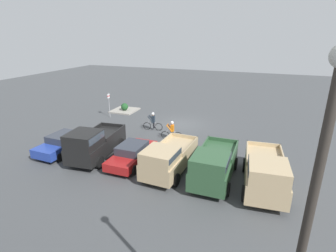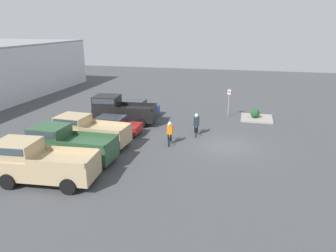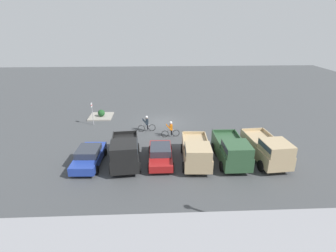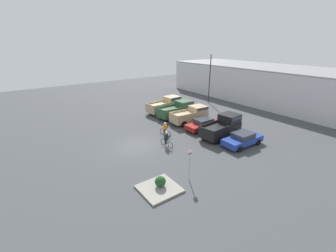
# 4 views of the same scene
# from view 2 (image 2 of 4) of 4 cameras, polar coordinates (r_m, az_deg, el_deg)

# --- Properties ---
(ground_plane) EXTENTS (80.00, 80.00, 0.00)m
(ground_plane) POSITION_cam_2_polar(r_m,az_deg,el_deg) (23.15, 10.07, -3.38)
(ground_plane) COLOR #424447
(pickup_truck_0) EXTENTS (2.62, 5.43, 2.26)m
(pickup_truck_0) POSITION_cam_2_polar(r_m,az_deg,el_deg) (18.59, -21.57, -5.78)
(pickup_truck_0) COLOR tan
(pickup_truck_0) RESTS_ON ground_plane
(pickup_truck_1) EXTENTS (2.30, 5.11, 2.19)m
(pickup_truck_1) POSITION_cam_2_polar(r_m,az_deg,el_deg) (20.79, -17.13, -3.02)
(pickup_truck_1) COLOR #2D5133
(pickup_truck_1) RESTS_ON ground_plane
(pickup_truck_2) EXTENTS (2.43, 5.08, 2.07)m
(pickup_truck_2) POSITION_cam_2_polar(r_m,az_deg,el_deg) (23.15, -13.76, -0.79)
(pickup_truck_2) COLOR tan
(pickup_truck_2) RESTS_ON ground_plane
(sedan_0) EXTENTS (1.95, 4.51, 1.35)m
(sedan_0) POSITION_cam_2_polar(r_m,az_deg,el_deg) (25.43, -9.82, 0.16)
(sedan_0) COLOR maroon
(sedan_0) RESTS_ON ground_plane
(pickup_truck_3) EXTENTS (2.65, 5.29, 2.35)m
(pickup_truck_3) POSITION_cam_2_polar(r_m,az_deg,el_deg) (27.89, -8.47, 2.86)
(pickup_truck_3) COLOR black
(pickup_truck_3) RESTS_ON ground_plane
(sedan_1) EXTENTS (2.13, 4.53, 1.38)m
(sedan_1) POSITION_cam_2_polar(r_m,az_deg,el_deg) (30.49, -5.95, 3.22)
(sedan_1) COLOR #233D9E
(sedan_1) RESTS_ON ground_plane
(cyclist_0) EXTENTS (1.81, 0.51, 1.69)m
(cyclist_0) POSITION_cam_2_polar(r_m,az_deg,el_deg) (24.84, 4.94, 0.38)
(cyclist_0) COLOR black
(cyclist_0) RESTS_ON ground_plane
(cyclist_1) EXTENTS (1.79, 0.51, 1.62)m
(cyclist_1) POSITION_cam_2_polar(r_m,az_deg,el_deg) (22.91, 0.31, -1.10)
(cyclist_1) COLOR black
(cyclist_1) RESTS_ON ground_plane
(fire_lane_sign) EXTENTS (0.07, 0.30, 2.58)m
(fire_lane_sign) POSITION_cam_2_polar(r_m,az_deg,el_deg) (30.11, 10.53, 4.52)
(fire_lane_sign) COLOR #9E9EA3
(fire_lane_sign) RESTS_ON ground_plane
(curb_island) EXTENTS (2.65, 2.72, 0.15)m
(curb_island) POSITION_cam_2_polar(r_m,az_deg,el_deg) (30.15, 15.18, 1.32)
(curb_island) COLOR gray
(curb_island) RESTS_ON ground_plane
(shrub) EXTENTS (0.80, 0.80, 0.80)m
(shrub) POSITION_cam_2_polar(r_m,az_deg,el_deg) (29.91, 14.92, 2.16)
(shrub) COLOR #1E4C23
(shrub) RESTS_ON curb_island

